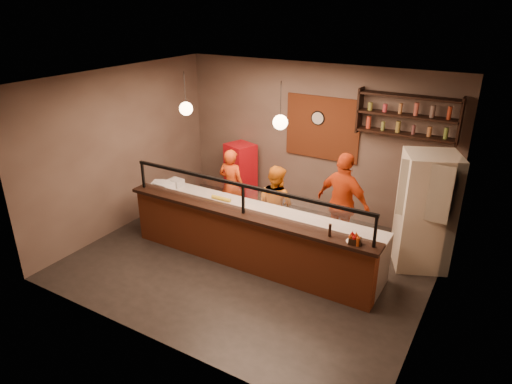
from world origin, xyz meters
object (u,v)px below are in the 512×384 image
Objects in this scene: wall_clock at (318,118)px; pepper_mill at (330,230)px; cook_left at (231,185)px; cook_right at (343,203)px; cook_mid at (276,204)px; condiment_caddy at (355,241)px; red_cooler at (241,173)px; fridge at (425,211)px; pizza_dough at (244,210)px.

wall_clock is 1.47× the size of pepper_mill.
cook_right is at bearing 176.22° from cook_left.
cook_mid is 8.81× the size of condiment_caddy.
cook_left is 7.63× the size of pepper_mill.
cook_right reaches higher than red_cooler.
fridge is at bearing -179.87° from cook_left.
cook_right is (2.45, -0.05, 0.17)m from cook_left.
red_cooler is at bearing -25.72° from cook_mid.
cook_left is 1.50m from pizza_dough.
cook_left is 3.85m from fridge.
red_cooler is at bearing 123.80° from pizza_dough.
cook_mid is at bearing -20.62° from red_cooler.
wall_clock reaches higher than condiment_caddy.
cook_mid reaches higher than pepper_mill.
cook_mid is at bearing 30.76° from cook_right.
red_cooler is (-1.71, -0.31, -1.42)m from wall_clock.
wall_clock is 0.19× the size of cook_mid.
cook_right is at bearing 116.01° from condiment_caddy.
pepper_mill is at bearing -13.15° from pizza_dough.
red_cooler is (-0.37, 0.95, -0.10)m from cook_left.
cook_right is at bearing -49.45° from wall_clock.
red_cooler is at bearing -71.05° from cook_left.
cook_left is 3.56m from condiment_caddy.
pepper_mill reaches higher than condiment_caddy.
cook_right is at bearing 166.00° from fridge.
cook_right reaches higher than cook_left.
wall_clock reaches higher than red_cooler.
fridge is 4.29m from red_cooler.
fridge is at bearing -154.01° from cook_right.
pizza_dough is (-1.45, -1.06, -0.04)m from cook_right.
condiment_caddy is at bearing -11.45° from pizza_dough.
cook_left is 3.14× the size of pizza_dough.
wall_clock is 2.10m from cook_mid.
cook_left is 1.02m from red_cooler.
red_cooler is (-4.21, 0.77, -0.35)m from fridge.
red_cooler is (-1.61, 1.31, -0.09)m from cook_mid.
wall_clock is 0.19× the size of cook_left.
fridge is at bearing 24.51° from pizza_dough.
pepper_mill is at bearing -62.51° from wall_clock.
pizza_dough is at bearing 129.56° from cook_left.
condiment_caddy is at bearing -16.66° from red_cooler.
fridge is at bearing -154.89° from cook_mid.
pizza_dough is at bearing 168.55° from condiment_caddy.
wall_clock is 0.16× the size of cook_right.
pepper_mill is (1.45, -2.78, -0.94)m from wall_clock.
cook_right is 1.40m from fridge.
cook_left is at bearing 132.12° from pizza_dough.
pepper_mill is (-0.40, 0.03, 0.05)m from condiment_caddy.
cook_left reaches higher than pizza_dough.
cook_left reaches higher than cook_mid.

